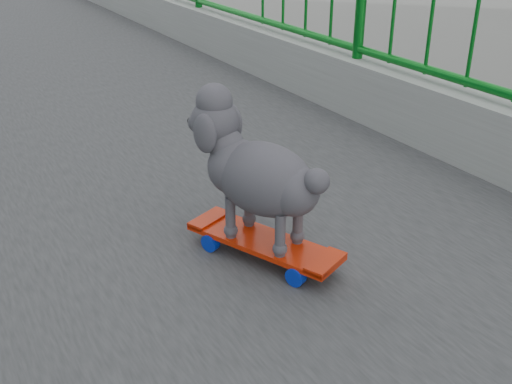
{
  "coord_description": "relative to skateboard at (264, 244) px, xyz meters",
  "views": [
    {
      "loc": [
        -0.68,
        3.49,
        8.06
      ],
      "look_at": [
        0.18,
        4.98,
        7.22
      ],
      "focal_mm": 42.0,
      "sensor_mm": 36.0,
      "label": 1
    }
  ],
  "objects": [
    {
      "name": "skateboard",
      "position": [
        0.0,
        0.0,
        0.0
      ],
      "size": [
        0.35,
        0.55,
        0.07
      ],
      "rotation": [
        0.0,
        0.0,
        0.41
      ],
      "color": "red",
      "rests_on": "footbridge"
    },
    {
      "name": "poodle",
      "position": [
        -0.01,
        0.03,
        0.25
      ],
      "size": [
        0.34,
        0.49,
        0.44
      ],
      "rotation": [
        0.0,
        0.0,
        0.41
      ],
      "color": "#2F2B31",
      "rests_on": "skateboard"
    }
  ]
}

